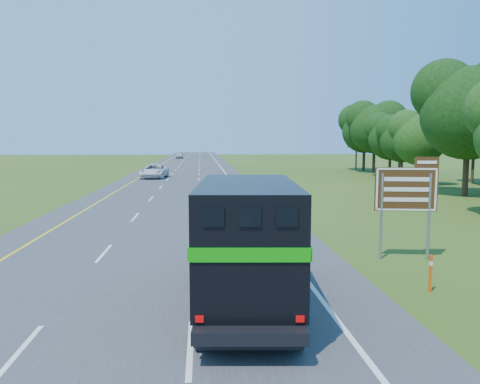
{
  "coord_description": "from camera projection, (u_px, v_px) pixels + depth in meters",
  "views": [
    {
      "loc": [
        2.1,
        -7.86,
        4.55
      ],
      "look_at": [
        4.13,
        16.35,
        1.89
      ],
      "focal_mm": 35.0,
      "sensor_mm": 36.0,
      "label": 1
    }
  ],
  "objects": [
    {
      "name": "exit_sign",
      "position": [
        407.0,
        193.0,
        17.73
      ],
      "size": [
        2.31,
        0.45,
        3.95
      ],
      "rotation": [
        0.0,
        0.0,
        -0.16
      ],
      "color": "gray",
      "rests_on": "ground"
    },
    {
      "name": "far_car",
      "position": [
        179.0,
        155.0,
        120.28
      ],
      "size": [
        1.89,
        4.48,
        1.51
      ],
      "primitive_type": "imported",
      "rotation": [
        0.0,
        0.0,
        -0.02
      ],
      "color": "#BABBC2",
      "rests_on": "road"
    },
    {
      "name": "white_suv",
      "position": [
        154.0,
        171.0,
        56.9
      ],
      "size": [
        3.24,
        6.23,
        1.68
      ],
      "primitive_type": "imported",
      "rotation": [
        0.0,
        0.0,
        -0.08
      ],
      "color": "silver",
      "rests_on": "road"
    },
    {
      "name": "horse_truck",
      "position": [
        247.0,
        239.0,
        12.77
      ],
      "size": [
        3.02,
        7.96,
        3.45
      ],
      "rotation": [
        0.0,
        0.0,
        -0.08
      ],
      "color": "black",
      "rests_on": "road"
    },
    {
      "name": "road",
      "position": [
        184.0,
        178.0,
        57.63
      ],
      "size": [
        15.0,
        260.0,
        0.04
      ],
      "primitive_type": "cube",
      "color": "#38383A",
      "rests_on": "ground"
    },
    {
      "name": "delineator",
      "position": [
        431.0,
        272.0,
        14.04
      ],
      "size": [
        0.09,
        0.05,
        1.15
      ],
      "color": "#FF490D",
      "rests_on": "ground"
    },
    {
      "name": "lane_markings",
      "position": [
        184.0,
        178.0,
        57.63
      ],
      "size": [
        11.15,
        260.0,
        0.01
      ],
      "color": "yellow",
      "rests_on": "road"
    }
  ]
}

